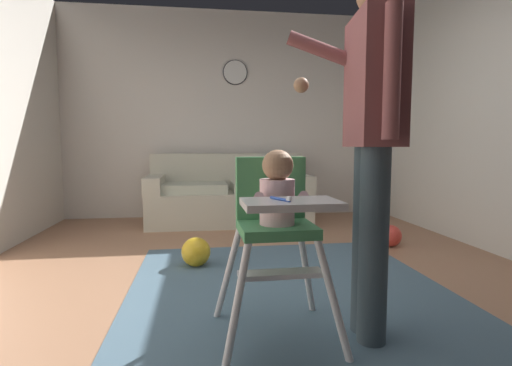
{
  "coord_description": "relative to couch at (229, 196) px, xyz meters",
  "views": [
    {
      "loc": [
        -0.4,
        -2.49,
        0.96
      ],
      "look_at": [
        -0.13,
        -0.61,
        0.78
      ],
      "focal_mm": 27.6,
      "sensor_mm": 36.0,
      "label": 1
    }
  ],
  "objects": [
    {
      "name": "wall_far",
      "position": [
        0.05,
        0.52,
        1.05
      ],
      "size": [
        5.16,
        0.06,
        2.76
      ],
      "primitive_type": "cube",
      "color": "silver",
      "rests_on": "ground"
    },
    {
      "name": "adult_standing",
      "position": [
        0.47,
        -3.09,
        0.67
      ],
      "size": [
        0.51,
        0.54,
        1.76
      ],
      "rotation": [
        0.0,
        0.0,
        3.01
      ],
      "color": "#394952",
      "rests_on": "ground"
    },
    {
      "name": "toy_ball_second",
      "position": [
        -0.4,
        -1.79,
        -0.22
      ],
      "size": [
        0.23,
        0.23,
        0.23
      ],
      "primitive_type": "sphere",
      "color": "gold",
      "rests_on": "ground"
    },
    {
      "name": "couch",
      "position": [
        0.0,
        0.0,
        0.0
      ],
      "size": [
        1.98,
        0.86,
        0.86
      ],
      "rotation": [
        0.0,
        0.0,
        -1.57
      ],
      "color": "beige",
      "rests_on": "ground"
    },
    {
      "name": "ground",
      "position": [
        0.05,
        -2.41,
        -0.38
      ],
      "size": [
        5.96,
        7.4,
        0.1
      ],
      "primitive_type": "cube",
      "color": "#A37354"
    },
    {
      "name": "wall_clock",
      "position": [
        0.12,
        0.48,
        1.61
      ],
      "size": [
        0.33,
        0.04,
        0.33
      ],
      "color": "white"
    },
    {
      "name": "toy_ball",
      "position": [
        1.44,
        -1.42,
        -0.23
      ],
      "size": [
        0.21,
        0.21,
        0.21
      ],
      "primitive_type": "sphere",
      "color": "#D13D33",
      "rests_on": "ground"
    },
    {
      "name": "high_chair",
      "position": [
        0.01,
        -3.03,
        0.32
      ],
      "size": [
        0.62,
        0.73,
        0.95
      ],
      "rotation": [
        0.0,
        0.0,
        -1.55
      ],
      "color": "silver",
      "rests_on": "ground"
    },
    {
      "name": "area_rug",
      "position": [
        0.22,
        -2.62,
        -0.33
      ],
      "size": [
        2.12,
        2.75,
        0.01
      ],
      "primitive_type": "cube",
      "color": "#496477",
      "rests_on": "ground"
    }
  ]
}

